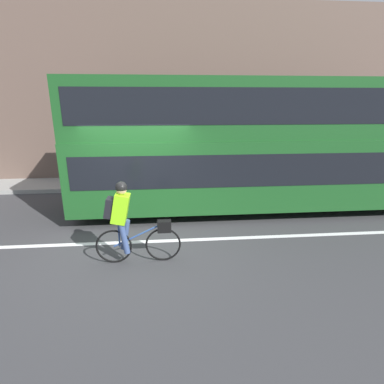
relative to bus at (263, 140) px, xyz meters
name	(u,v)px	position (x,y,z in m)	size (l,w,h in m)	color
ground_plane	(137,243)	(-3.39, -2.05, -1.97)	(80.00, 80.00, 0.00)	#38383A
road_center_line	(137,242)	(-3.39, -1.99, -1.96)	(50.00, 0.14, 0.01)	silver
sidewalk_curb	(148,183)	(-3.39, 2.82, -1.90)	(60.00, 1.64, 0.14)	gray
building_facade	(146,95)	(-3.39, 3.79, 1.27)	(60.00, 0.30, 6.47)	brown
bus	(263,140)	(0.00, 0.00, 0.00)	(10.28, 2.48, 3.55)	black
cyclist_on_bike	(128,220)	(-3.44, -2.84, -1.10)	(1.62, 0.32, 1.62)	black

